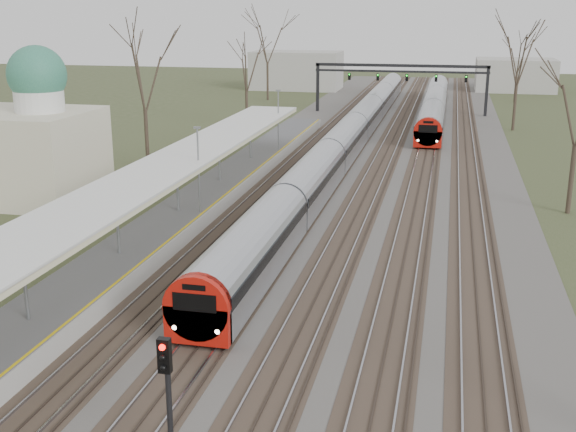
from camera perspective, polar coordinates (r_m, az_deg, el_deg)
name	(u,v)px	position (r m, az deg, el deg)	size (l,w,h in m)	color
track_bed	(373,162)	(61.36, 6.73, 4.23)	(24.00, 160.00, 0.22)	#474442
platform	(199,204)	(46.56, -7.09, 0.97)	(3.50, 69.00, 1.00)	#9E9B93
canopy	(170,166)	(41.66, -9.32, 3.94)	(4.10, 50.00, 3.11)	slate
dome_building	(21,145)	(51.89, -20.38, 5.29)	(10.00, 8.00, 10.30)	beige
signal_gantry	(401,74)	(90.29, 8.93, 11.03)	(21.00, 0.59, 6.08)	black
tree_west_far	(143,69)	(57.87, -11.39, 11.29)	(5.50, 5.50, 11.33)	#2D231C
train_near	(354,129)	(69.78, 5.26, 6.89)	(2.62, 90.21, 3.05)	#B6B9C2
train_far	(435,104)	(89.32, 11.50, 8.64)	(2.62, 45.21, 3.05)	#B6B9C2
signal_post	(167,383)	(20.40, -9.53, -12.91)	(0.35, 0.45, 4.10)	black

